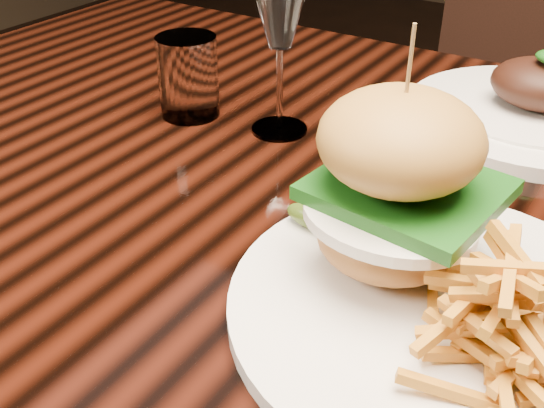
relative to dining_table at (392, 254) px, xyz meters
The scene contains 7 objects.
dining_table is the anchor object (origin of this frame).
burger_plate 0.23m from the dining_table, 58.92° to the right, with size 0.33×0.33×0.22m.
ramekin 0.10m from the dining_table, 153.93° to the left, with size 0.07×0.07×0.03m, color white.
wine_glass 0.30m from the dining_table, 161.43° to the left, with size 0.07×0.07×0.20m.
water_tumbler 0.34m from the dining_table, behind, with size 0.08×0.08×0.10m, color white.
far_dish 0.28m from the dining_table, 73.86° to the left, with size 0.32×0.32×0.10m.
chair_far 0.90m from the dining_table, 93.89° to the left, with size 0.46×0.47×0.95m.
Camera 1 is at (0.19, -0.55, 1.10)m, focal length 42.00 mm.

